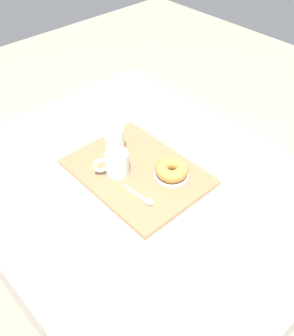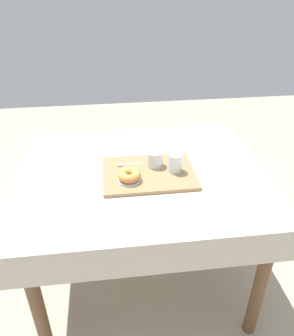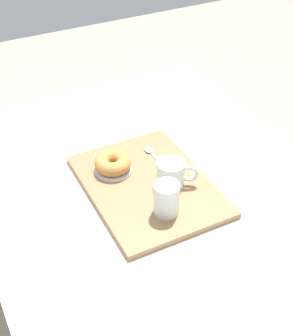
% 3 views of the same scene
% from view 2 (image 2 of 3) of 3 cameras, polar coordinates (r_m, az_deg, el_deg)
% --- Properties ---
extents(ground_plane, '(6.00, 6.00, 0.00)m').
position_cam_2_polar(ground_plane, '(2.20, -0.64, -18.19)').
color(ground_plane, gray).
extents(dining_table, '(1.23, 0.99, 0.78)m').
position_cam_2_polar(dining_table, '(1.74, -0.77, -4.04)').
color(dining_table, beige).
rests_on(dining_table, ground).
extents(serving_tray, '(0.45, 0.34, 0.02)m').
position_cam_2_polar(serving_tray, '(1.66, 0.27, -0.86)').
color(serving_tray, olive).
rests_on(serving_tray, dining_table).
extents(tea_mug_left, '(0.08, 0.11, 0.08)m').
position_cam_2_polar(tea_mug_left, '(1.68, 1.28, 1.60)').
color(tea_mug_left, silver).
rests_on(tea_mug_left, serving_tray).
extents(water_glass_near, '(0.07, 0.07, 0.09)m').
position_cam_2_polar(water_glass_near, '(1.64, 4.78, 0.78)').
color(water_glass_near, silver).
rests_on(water_glass_near, serving_tray).
extents(donut_plate_left, '(0.12, 0.12, 0.01)m').
position_cam_2_polar(donut_plate_left, '(1.59, -3.01, -1.98)').
color(donut_plate_left, silver).
rests_on(donut_plate_left, serving_tray).
extents(sugar_donut_left, '(0.11, 0.11, 0.04)m').
position_cam_2_polar(sugar_donut_left, '(1.57, -3.03, -1.22)').
color(sugar_donut_left, '#BC7F3D').
rests_on(sugar_donut_left, donut_plate_left).
extents(teaspoon_near, '(0.13, 0.03, 0.01)m').
position_cam_2_polar(teaspoon_near, '(1.70, -4.13, 0.55)').
color(teaspoon_near, silver).
rests_on(teaspoon_near, serving_tray).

